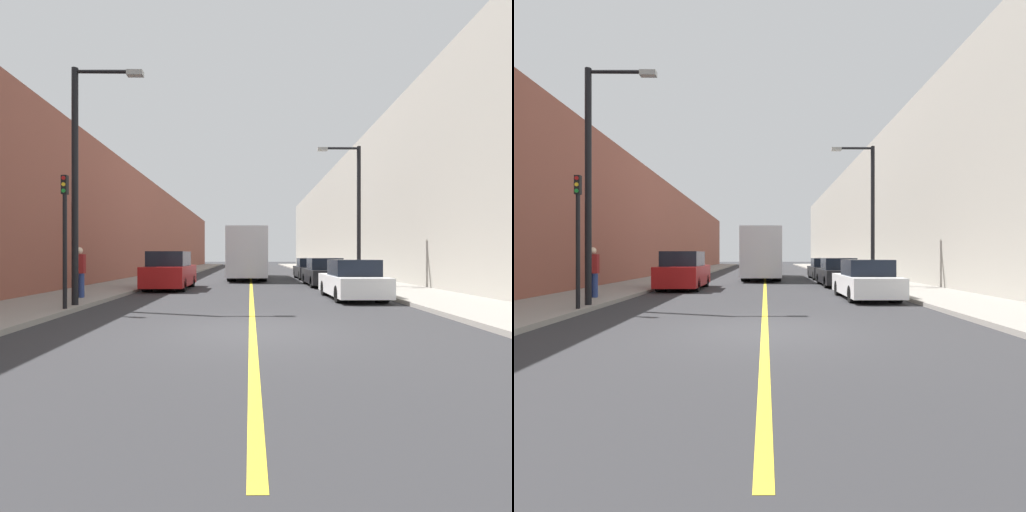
% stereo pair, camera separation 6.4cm
% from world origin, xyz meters
% --- Properties ---
extents(ground_plane, '(200.00, 200.00, 0.00)m').
position_xyz_m(ground_plane, '(0.00, 0.00, 0.00)').
color(ground_plane, '#2D2D30').
extents(sidewalk_left, '(3.35, 72.00, 0.14)m').
position_xyz_m(sidewalk_left, '(-6.88, 30.00, 0.07)').
color(sidewalk_left, gray).
rests_on(sidewalk_left, ground).
extents(sidewalk_right, '(3.35, 72.00, 0.14)m').
position_xyz_m(sidewalk_right, '(6.88, 30.00, 0.07)').
color(sidewalk_right, gray).
rests_on(sidewalk_right, ground).
extents(building_row_left, '(4.00, 72.00, 8.12)m').
position_xyz_m(building_row_left, '(-10.55, 30.00, 4.06)').
color(building_row_left, brown).
rests_on(building_row_left, ground).
extents(building_row_right, '(4.00, 72.00, 10.86)m').
position_xyz_m(building_row_right, '(10.55, 30.00, 5.43)').
color(building_row_right, gray).
rests_on(building_row_right, ground).
extents(road_center_line, '(0.16, 72.00, 0.01)m').
position_xyz_m(road_center_line, '(0.00, 30.00, 0.00)').
color(road_center_line, gold).
rests_on(road_center_line, ground).
extents(bus, '(2.57, 10.31, 3.48)m').
position_xyz_m(bus, '(-0.26, 20.26, 1.86)').
color(bus, silver).
rests_on(bus, ground).
extents(parked_suv_left, '(1.97, 4.63, 1.88)m').
position_xyz_m(parked_suv_left, '(-4.03, 11.05, 0.87)').
color(parked_suv_left, maroon).
rests_on(parked_suv_left, ground).
extents(car_right_near, '(1.85, 4.32, 1.52)m').
position_xyz_m(car_right_near, '(3.89, 6.54, 0.68)').
color(car_right_near, silver).
rests_on(car_right_near, ground).
extents(car_right_mid, '(1.87, 4.47, 1.54)m').
position_xyz_m(car_right_mid, '(3.99, 13.05, 0.69)').
color(car_right_mid, black).
rests_on(car_right_mid, ground).
extents(car_right_far, '(1.78, 4.46, 1.50)m').
position_xyz_m(car_right_far, '(4.13, 19.59, 0.68)').
color(car_right_far, black).
rests_on(car_right_far, ground).
extents(street_lamp_left, '(2.21, 0.24, 7.36)m').
position_xyz_m(street_lamp_left, '(-5.32, 3.70, 4.30)').
color(street_lamp_left, black).
rests_on(street_lamp_left, sidewalk_left).
extents(street_lamp_right, '(2.21, 0.24, 7.12)m').
position_xyz_m(street_lamp_right, '(5.32, 11.51, 4.18)').
color(street_lamp_right, black).
rests_on(street_lamp_right, sidewalk_right).
extents(traffic_light, '(0.16, 0.18, 3.85)m').
position_xyz_m(traffic_light, '(-5.40, 2.80, 2.25)').
color(traffic_light, black).
rests_on(traffic_light, sidewalk_left).
extents(pedestrian, '(0.40, 0.26, 1.84)m').
position_xyz_m(pedestrian, '(-6.31, 5.90, 1.09)').
color(pedestrian, navy).
rests_on(pedestrian, sidewalk_left).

